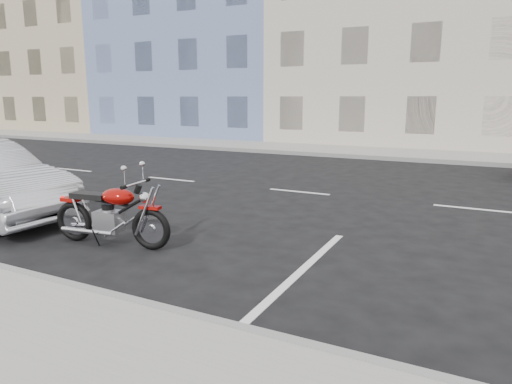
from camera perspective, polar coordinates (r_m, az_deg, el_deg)
ground at (r=11.04m, az=15.13°, el=-0.93°), size 120.00×120.00×0.00m
sidewalk_far at (r=20.67m, az=6.50°, el=5.35°), size 80.00×3.40×0.15m
curb_far at (r=19.09m, az=4.72°, el=4.88°), size 80.00×0.12×0.16m
bldg_far_west at (r=39.06m, az=-20.30°, el=16.40°), size 12.00×12.00×12.00m
bldg_blue at (r=31.61m, az=-4.39°, el=19.25°), size 12.00×12.00×13.00m
bldg_cream at (r=27.40m, az=18.90°, el=18.27°), size 12.00×12.00×11.50m
motorcycle at (r=7.24m, az=-12.85°, el=-3.43°), size 2.11×0.72×1.06m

